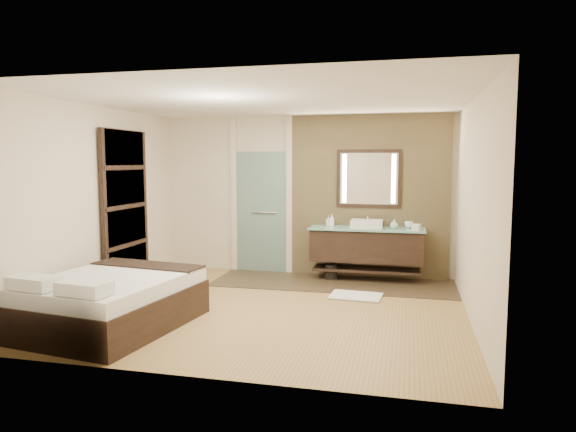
% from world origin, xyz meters
% --- Properties ---
extents(floor, '(5.00, 5.00, 0.00)m').
position_xyz_m(floor, '(0.00, 0.00, 0.00)').
color(floor, olive).
rests_on(floor, ground).
extents(tile_strip, '(3.80, 1.30, 0.01)m').
position_xyz_m(tile_strip, '(0.60, 1.60, 0.01)').
color(tile_strip, '#362A1D').
rests_on(tile_strip, floor).
extents(stone_wall, '(2.60, 0.08, 2.70)m').
position_xyz_m(stone_wall, '(1.10, 2.21, 1.35)').
color(stone_wall, tan).
rests_on(stone_wall, floor).
extents(vanity, '(1.85, 0.55, 0.88)m').
position_xyz_m(vanity, '(1.10, 1.92, 0.58)').
color(vanity, black).
rests_on(vanity, stone_wall).
extents(mirror_unit, '(1.06, 0.04, 0.96)m').
position_xyz_m(mirror_unit, '(1.10, 2.16, 1.65)').
color(mirror_unit, black).
rests_on(mirror_unit, stone_wall).
extents(frosted_door, '(1.10, 0.12, 2.70)m').
position_xyz_m(frosted_door, '(-0.75, 2.20, 1.14)').
color(frosted_door, '#A0CBC2').
rests_on(frosted_door, floor).
extents(shoji_partition, '(0.06, 1.20, 2.40)m').
position_xyz_m(shoji_partition, '(-2.43, 0.60, 1.21)').
color(shoji_partition, black).
rests_on(shoji_partition, floor).
extents(bed, '(1.77, 2.10, 0.73)m').
position_xyz_m(bed, '(-1.62, -1.16, 0.31)').
color(bed, black).
rests_on(bed, floor).
extents(bath_mat, '(0.75, 0.55, 0.02)m').
position_xyz_m(bath_mat, '(1.04, 0.84, 0.02)').
color(bath_mat, white).
rests_on(bath_mat, floor).
extents(waste_bin, '(0.27, 0.27, 0.26)m').
position_xyz_m(waste_bin, '(0.53, 1.85, 0.13)').
color(waste_bin, black).
rests_on(waste_bin, floor).
extents(tissue_box, '(0.15, 0.15, 0.10)m').
position_xyz_m(tissue_box, '(1.87, 1.75, 0.92)').
color(tissue_box, silver).
rests_on(tissue_box, vanity).
extents(soap_bottle_a, '(0.08, 0.09, 0.20)m').
position_xyz_m(soap_bottle_a, '(0.52, 1.95, 0.97)').
color(soap_bottle_a, white).
rests_on(soap_bottle_a, vanity).
extents(soap_bottle_b, '(0.10, 0.10, 0.17)m').
position_xyz_m(soap_bottle_b, '(0.46, 2.03, 0.95)').
color(soap_bottle_b, '#B2B2B2').
rests_on(soap_bottle_b, vanity).
extents(soap_bottle_c, '(0.14, 0.14, 0.16)m').
position_xyz_m(soap_bottle_c, '(1.53, 1.88, 0.94)').
color(soap_bottle_c, '#A8D4CA').
rests_on(soap_bottle_c, vanity).
extents(cup, '(0.17, 0.17, 0.11)m').
position_xyz_m(cup, '(1.76, 2.03, 0.92)').
color(cup, white).
rests_on(cup, vanity).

